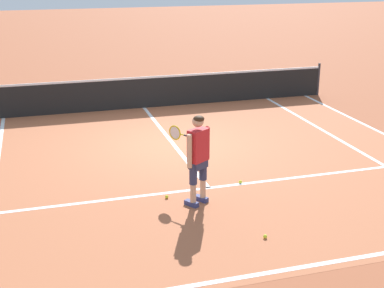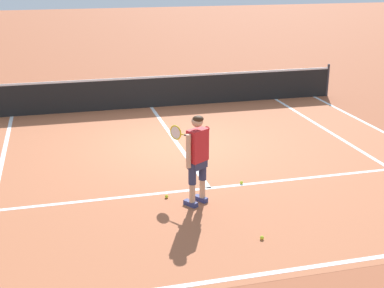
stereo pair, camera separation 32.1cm
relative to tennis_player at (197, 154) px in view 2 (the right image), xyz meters
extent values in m
plane|color=#9E5133|center=(0.42, 3.39, -0.99)|extent=(80.00, 80.00, 0.00)
cube|color=#B2603D|center=(0.42, 2.23, -0.99)|extent=(10.98, 9.96, 0.00)
cube|color=white|center=(0.42, -2.55, -0.99)|extent=(10.98, 0.10, 0.01)
cube|color=white|center=(0.42, 0.61, -0.99)|extent=(8.23, 0.10, 0.01)
cube|color=white|center=(0.42, 3.81, -0.99)|extent=(0.10, 6.40, 0.01)
cube|color=white|center=(4.54, 2.23, -0.99)|extent=(0.10, 9.56, 0.01)
cylinder|color=#333338|center=(6.36, 7.01, -0.45)|extent=(0.08, 0.08, 1.07)
cube|color=black|center=(0.42, 7.01, -0.53)|extent=(11.84, 0.02, 0.91)
cube|color=white|center=(0.42, 7.01, -0.05)|extent=(11.84, 0.03, 0.06)
cube|color=navy|center=(-0.13, -0.07, -0.94)|extent=(0.25, 0.29, 0.09)
cube|color=navy|center=(0.10, 0.08, -0.94)|extent=(0.25, 0.29, 0.09)
cylinder|color=tan|center=(-0.11, -0.10, -0.72)|extent=(0.11, 0.11, 0.36)
cylinder|color=#2D3351|center=(-0.11, -0.10, -0.33)|extent=(0.14, 0.14, 0.41)
cylinder|color=tan|center=(0.13, 0.05, -0.72)|extent=(0.11, 0.11, 0.36)
cylinder|color=#2D3351|center=(0.13, 0.05, -0.33)|extent=(0.14, 0.14, 0.41)
cube|color=#2D3351|center=(0.01, -0.03, -0.17)|extent=(0.39, 0.35, 0.20)
cube|color=red|center=(0.01, -0.03, 0.17)|extent=(0.44, 0.39, 0.60)
cylinder|color=tan|center=(-0.19, -0.16, 0.12)|extent=(0.09, 0.09, 0.62)
cylinder|color=red|center=(0.18, 0.19, 0.32)|extent=(0.22, 0.27, 0.29)
cylinder|color=tan|center=(0.10, 0.39, 0.18)|extent=(0.23, 0.29, 0.14)
sphere|color=tan|center=(0.00, -0.02, 0.62)|extent=(0.21, 0.21, 0.21)
ellipsoid|color=#382314|center=(0.01, -0.04, 0.67)|extent=(0.28, 0.28, 0.12)
cylinder|color=#232326|center=(-0.01, 0.58, 0.15)|extent=(0.14, 0.18, 0.03)
cylinder|color=yellow|center=(-0.09, 0.71, 0.15)|extent=(0.07, 0.10, 0.02)
torus|color=yellow|center=(-0.19, 0.86, 0.15)|extent=(0.18, 0.26, 0.30)
cylinder|color=silver|center=(-0.19, 0.86, 0.15)|extent=(0.14, 0.21, 0.25)
sphere|color=#CCE02D|center=(0.68, -1.59, -0.96)|extent=(0.07, 0.07, 0.07)
sphere|color=#CCE02D|center=(1.12, 0.66, -0.96)|extent=(0.07, 0.07, 0.07)
sphere|color=#CCE02D|center=(-0.49, 0.37, -0.96)|extent=(0.07, 0.07, 0.07)
camera|label=1|loc=(-2.67, -8.74, 3.32)|focal=50.26mm
camera|label=2|loc=(-2.36, -8.82, 3.32)|focal=50.26mm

